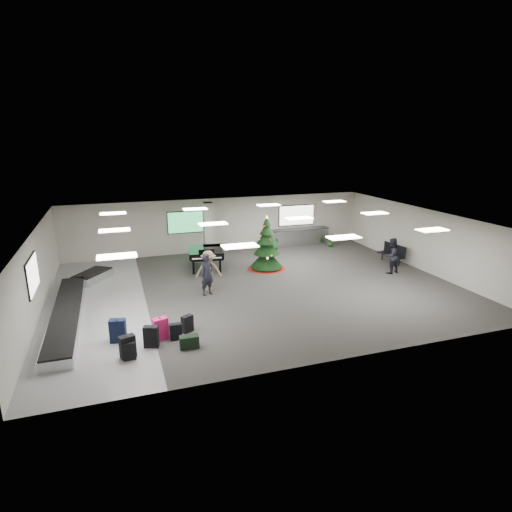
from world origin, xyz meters
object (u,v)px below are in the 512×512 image
object	(u,v)px
pink_suitcase	(160,329)
traveler_a	(207,275)
christmas_tree	(267,250)
traveler_bench	(391,256)
service_counter	(298,237)
potted_plant_left	(275,245)
traveler_b	(209,271)
baggage_carousel	(73,305)
potted_plant_right	(330,241)
bench	(393,252)
grand_piano	(206,253)

from	to	relation	value
pink_suitcase	traveler_a	bearing A→B (deg)	38.41
christmas_tree	traveler_bench	xyz separation A→B (m)	(5.71, -2.75, -0.08)
service_counter	christmas_tree	xyz separation A→B (m)	(-3.57, -3.96, 0.44)
potted_plant_left	traveler_bench	bearing A→B (deg)	-53.94
service_counter	potted_plant_left	size ratio (longest dim) A/B	4.64
traveler_bench	christmas_tree	bearing A→B (deg)	-37.60
traveler_b	service_counter	bearing A→B (deg)	54.53
baggage_carousel	potted_plant_left	bearing A→B (deg)	27.45
potted_plant_left	potted_plant_right	world-z (taller)	potted_plant_left
baggage_carousel	traveler_b	world-z (taller)	traveler_b
baggage_carousel	christmas_tree	distance (m)	9.71
service_counter	pink_suitcase	bearing A→B (deg)	-133.18
potted_plant_left	christmas_tree	bearing A→B (deg)	-119.22
pink_suitcase	potted_plant_left	world-z (taller)	potted_plant_left
traveler_bench	potted_plant_right	distance (m)	5.83
bench	christmas_tree	bearing A→B (deg)	163.29
baggage_carousel	potted_plant_right	distance (m)	15.77
bench	traveler_b	world-z (taller)	traveler_b
baggage_carousel	christmas_tree	size ratio (longest dim) A/B	3.37
grand_piano	potted_plant_right	size ratio (longest dim) A/B	3.31
pink_suitcase	potted_plant_left	bearing A→B (deg)	32.08
traveler_a	pink_suitcase	bearing A→B (deg)	-150.72
baggage_carousel	grand_piano	bearing A→B (deg)	30.28
christmas_tree	traveler_bench	distance (m)	6.33
traveler_a	traveler_b	world-z (taller)	traveler_a
christmas_tree	traveler_b	xyz separation A→B (m)	(-3.60, -2.26, -0.06)
baggage_carousel	traveler_a	size ratio (longest dim) A/B	5.22
service_counter	traveler_b	world-z (taller)	traveler_b
baggage_carousel	traveler_a	bearing A→B (deg)	-0.10
traveler_b	grand_piano	bearing A→B (deg)	93.61
baggage_carousel	traveler_a	distance (m)	5.55
baggage_carousel	traveler_a	xyz separation A→B (m)	(5.50, -0.01, 0.72)
service_counter	grand_piano	xyz separation A→B (m)	(-6.62, -3.10, 0.36)
pink_suitcase	traveler_a	xyz separation A→B (m)	(2.47, 3.71, 0.54)
traveler_b	traveler_bench	world-z (taller)	traveler_b
potted_plant_right	bench	bearing A→B (deg)	-70.36
traveler_b	traveler_bench	size ratio (longest dim) A/B	1.01
pink_suitcase	christmas_tree	size ratio (longest dim) A/B	0.28
pink_suitcase	christmas_tree	xyz separation A→B (m)	(6.24, 6.50, 0.59)
bench	potted_plant_left	distance (m)	6.71
christmas_tree	traveler_a	xyz separation A→B (m)	(-3.77, -2.78, -0.06)
service_counter	traveler_bench	world-z (taller)	traveler_bench
traveler_bench	potted_plant_left	bearing A→B (deg)	-65.84
baggage_carousel	traveler_bench	bearing A→B (deg)	0.11
bench	traveler_a	bearing A→B (deg)	-178.35
service_counter	potted_plant_right	bearing A→B (deg)	-26.51
pink_suitcase	bench	xyz separation A→B (m)	(13.15, 5.26, 0.19)
baggage_carousel	pink_suitcase	xyz separation A→B (m)	(3.03, -3.72, 0.18)
traveler_b	traveler_bench	distance (m)	9.31
pink_suitcase	bench	world-z (taller)	bench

